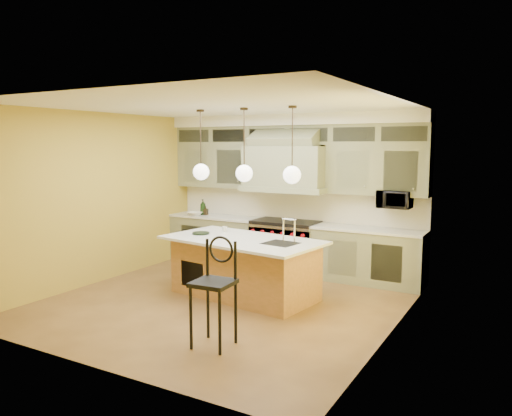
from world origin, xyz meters
The scene contains 18 objects.
floor centered at (0.00, 0.00, 0.00)m, with size 5.00×5.00×0.00m, color brown.
ceiling centered at (0.00, 0.00, 2.90)m, with size 5.00×5.00×0.00m, color white.
wall_back centered at (0.00, 2.50, 1.45)m, with size 5.00×5.00×0.00m, color #AF9330.
wall_front centered at (0.00, -2.50, 1.45)m, with size 5.00×5.00×0.00m, color #AF9330.
wall_left centered at (-2.50, 0.00, 1.45)m, with size 5.00×5.00×0.00m, color #AF9330.
wall_right centered at (2.50, 0.00, 1.45)m, with size 5.00×5.00×0.00m, color #AF9330.
back_cabinetry centered at (0.00, 2.23, 1.43)m, with size 5.00×0.77×2.90m.
range centered at (0.00, 2.14, 0.49)m, with size 1.20×0.74×0.96m.
kitchen_island centered at (0.12, 0.45, 0.47)m, with size 2.59×1.61×1.35m.
counter_stool centered at (0.79, -1.37, 0.74)m, with size 0.48×0.48×1.28m.
microwave centered at (1.95, 2.25, 1.45)m, with size 0.54×0.37×0.30m, color black.
oil_bottle_a centered at (-1.88, 2.15, 1.10)m, with size 0.12×0.12×0.32m, color black.
oil_bottle_b centered at (-1.81, 2.15, 1.03)m, with size 0.08×0.08×0.18m, color black.
fruit_bowl centered at (-1.95, 1.97, 0.97)m, with size 0.28×0.28×0.07m, color silver.
cup centered at (-0.47, 0.80, 0.96)m, with size 0.09×0.09×0.08m, color silver.
pendant_left centered at (-0.69, 0.45, 1.95)m, with size 0.26×0.26×1.11m.
pendant_center centered at (0.11, 0.45, 1.95)m, with size 0.26×0.26×1.11m.
pendant_right centered at (0.91, 0.45, 1.95)m, with size 0.26×0.26×1.11m.
Camera 1 is at (3.99, -6.05, 2.35)m, focal length 35.00 mm.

